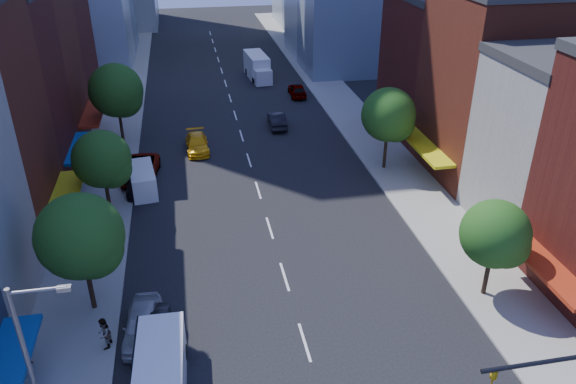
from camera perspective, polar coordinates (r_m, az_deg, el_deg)
name	(u,v)px	position (r m, az deg, el deg)	size (l,w,h in m)	color
sidewalk_left	(116,129)	(60.82, -17.03, 6.13)	(5.00, 120.00, 0.15)	gray
sidewalk_right	(350,114)	(62.91, 6.31, 7.93)	(5.00, 120.00, 0.15)	gray
bldg_left_4	(3,58)	(57.70, -26.97, 12.04)	(12.00, 9.00, 17.00)	#602516
bldg_left_5	(30,54)	(67.09, -24.71, 12.61)	(12.00, 10.00, 13.00)	#4E1713
bldg_right_1	(574,147)	(43.75, 27.07, 4.10)	(12.00, 8.00, 12.00)	beige
bldg_right_2	(510,87)	(50.17, 21.58, 9.87)	(12.00, 10.00, 15.00)	#602516
bldg_right_3	(454,67)	(58.78, 16.50, 12.11)	(12.00, 10.00, 13.00)	#4E1713
streetlight	(35,369)	(24.72, -24.27, -16.05)	(2.25, 0.25, 9.00)	slate
tree_left_near	(83,239)	(32.61, -20.08, -4.54)	(4.80, 4.80, 7.30)	black
tree_left_mid	(104,162)	(42.40, -18.18, 2.96)	(4.20, 4.20, 6.65)	black
tree_left_far	(118,93)	(55.19, -16.90, 9.64)	(5.00, 5.00, 7.75)	black
tree_right_near	(498,237)	(34.30, 20.53, -4.27)	(4.00, 4.00, 6.20)	black
tree_right_far	(390,117)	(48.53, 10.35, 7.51)	(4.60, 4.60, 7.20)	black
parked_car_front	(143,324)	(32.34, -14.56, -12.83)	(1.91, 4.76, 1.62)	#A0A1A5
parked_car_second	(152,334)	(31.70, -13.63, -13.82)	(1.58, 4.52, 1.49)	black
parked_car_third	(140,170)	(49.16, -14.76, 2.17)	(2.74, 5.94, 1.65)	#999999
parked_car_rear	(140,179)	(47.59, -14.85, 1.26)	(2.28, 5.61, 1.63)	black
cargo_van_near	(161,373)	(28.90, -12.78, -17.51)	(2.45, 5.69, 2.40)	white
cargo_van_far	(143,181)	(46.90, -14.52, 1.12)	(2.44, 4.86, 1.99)	white
taxi	(197,143)	(53.73, -9.22, 4.89)	(2.02, 4.97, 1.44)	#FFB70D
traffic_car_oncoming	(277,120)	(58.73, -1.13, 7.32)	(1.59, 4.57, 1.50)	black
traffic_car_far	(297,90)	(68.26, 0.93, 10.32)	(1.80, 4.48, 1.53)	#999999
box_truck	(258,67)	(75.26, -3.11, 12.52)	(2.86, 7.80, 3.08)	silver
pedestrian_near	(25,351)	(32.34, -25.14, -14.44)	(0.65, 0.43, 1.79)	#999999
pedestrian_far	(104,334)	(31.90, -18.20, -13.50)	(0.90, 0.70, 1.84)	#999999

